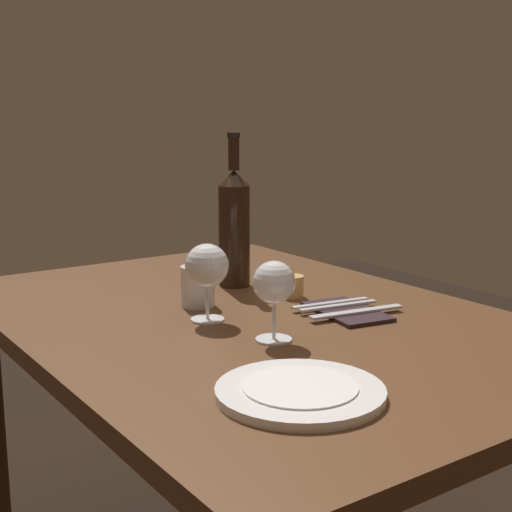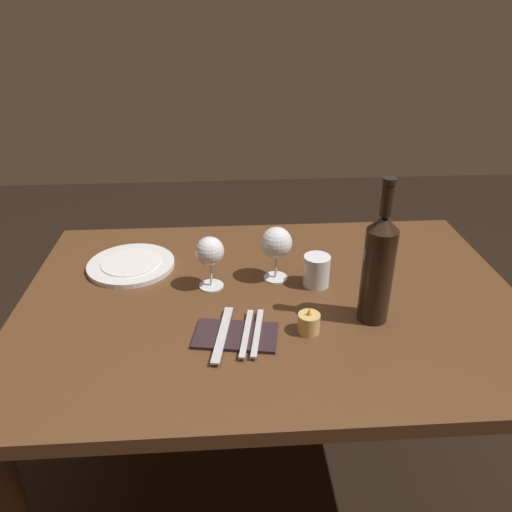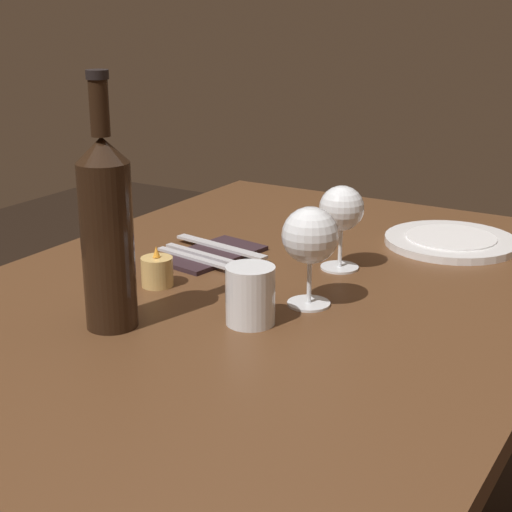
# 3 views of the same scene
# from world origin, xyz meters

# --- Properties ---
(ground_plane) EXTENTS (6.00, 6.00, 0.00)m
(ground_plane) POSITION_xyz_m (0.00, 0.00, 0.00)
(ground_plane) COLOR black
(dining_table) EXTENTS (1.30, 0.90, 0.74)m
(dining_table) POSITION_xyz_m (0.00, 0.00, 0.65)
(dining_table) COLOR #56351E
(dining_table) RESTS_ON ground
(wine_glass_left) EXTENTS (0.08, 0.08, 0.15)m
(wine_glass_left) POSITION_xyz_m (0.16, -0.06, 0.84)
(wine_glass_left) COLOR white
(wine_glass_left) RESTS_ON dining_table
(wine_glass_right) EXTENTS (0.09, 0.09, 0.15)m
(wine_glass_right) POSITION_xyz_m (-0.02, -0.09, 0.85)
(wine_glass_right) COLOR white
(wine_glass_right) RESTS_ON dining_table
(wine_bottle) EXTENTS (0.07, 0.07, 0.36)m
(wine_bottle) POSITION_xyz_m (-0.23, 0.11, 0.88)
(wine_bottle) COLOR black
(wine_bottle) RESTS_ON dining_table
(water_tumbler) EXTENTS (0.07, 0.07, 0.09)m
(water_tumbler) POSITION_xyz_m (-0.13, -0.05, 0.78)
(water_tumbler) COLOR white
(water_tumbler) RESTS_ON dining_table
(votive_candle) EXTENTS (0.05, 0.05, 0.07)m
(votive_candle) POSITION_xyz_m (-0.07, 0.16, 0.76)
(votive_candle) COLOR #DBB266
(votive_candle) RESTS_ON dining_table
(dinner_plate) EXTENTS (0.25, 0.25, 0.02)m
(dinner_plate) POSITION_xyz_m (0.39, -0.19, 0.75)
(dinner_plate) COLOR white
(dinner_plate) RESTS_ON dining_table
(folded_napkin) EXTENTS (0.21, 0.14, 0.01)m
(folded_napkin) POSITION_xyz_m (0.10, 0.16, 0.74)
(folded_napkin) COLOR #2D1E23
(folded_napkin) RESTS_ON dining_table
(fork_inner) EXTENTS (0.04, 0.18, 0.00)m
(fork_inner) POSITION_xyz_m (0.07, 0.16, 0.75)
(fork_inner) COLOR silver
(fork_inner) RESTS_ON folded_napkin
(fork_outer) EXTENTS (0.04, 0.18, 0.00)m
(fork_outer) POSITION_xyz_m (0.05, 0.16, 0.75)
(fork_outer) COLOR silver
(fork_outer) RESTS_ON folded_napkin
(table_knife) EXTENTS (0.05, 0.21, 0.00)m
(table_knife) POSITION_xyz_m (0.13, 0.16, 0.75)
(table_knife) COLOR silver
(table_knife) RESTS_ON folded_napkin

